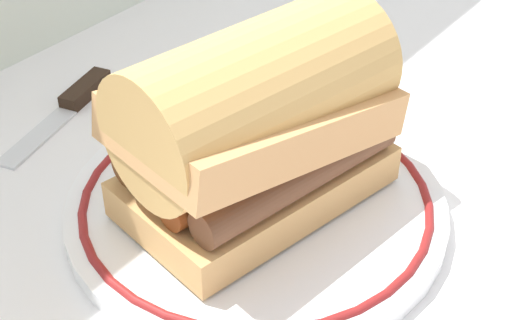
# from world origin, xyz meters

# --- Properties ---
(ground_plane) EXTENTS (1.50, 1.50, 0.00)m
(ground_plane) POSITION_xyz_m (0.00, 0.00, 0.00)
(ground_plane) COLOR white
(plate) EXTENTS (0.26, 0.26, 0.01)m
(plate) POSITION_xyz_m (0.01, 0.03, 0.01)
(plate) COLOR white
(plate) RESTS_ON ground_plane
(sausage_sandwich) EXTENTS (0.19, 0.13, 0.12)m
(sausage_sandwich) POSITION_xyz_m (0.01, 0.03, 0.07)
(sausage_sandwich) COLOR tan
(sausage_sandwich) RESTS_ON plate
(butter_knife) EXTENTS (0.14, 0.05, 0.01)m
(butter_knife) POSITION_xyz_m (0.01, 0.22, 0.00)
(butter_knife) COLOR silver
(butter_knife) RESTS_ON ground_plane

